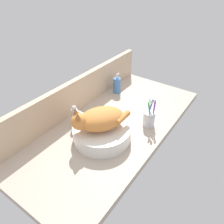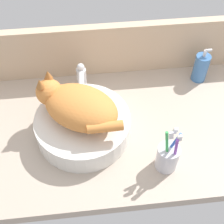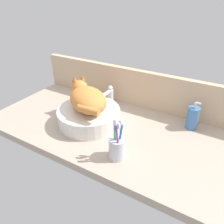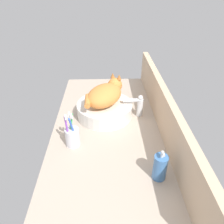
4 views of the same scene
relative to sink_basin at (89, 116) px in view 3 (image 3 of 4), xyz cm
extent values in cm
cube|color=#B2A08E|center=(14.01, 2.37, -6.08)|extent=(132.81, 61.55, 4.00)
cube|color=#CCAD8C|center=(14.01, 31.35, 6.75)|extent=(132.81, 3.60, 21.67)
cylinder|color=silver|center=(0.00, 0.00, 0.00)|extent=(32.35, 32.35, 8.16)
ellipsoid|color=orange|center=(0.00, 0.00, 9.58)|extent=(30.23, 27.89, 11.00)
sphere|color=orange|center=(-9.95, 6.48, 11.08)|extent=(8.80, 8.80, 8.80)
cone|color=#A4632D|center=(-11.99, 5.19, 16.48)|extent=(2.80, 2.80, 3.20)
cone|color=#A4632D|center=(-9.59, 8.87, 16.48)|extent=(2.80, 2.80, 3.20)
cylinder|color=orange|center=(6.81, -9.01, 10.08)|extent=(11.07, 3.45, 3.20)
cylinder|color=silver|center=(0.69, 20.67, 1.42)|extent=(3.60, 3.60, 11.00)
cylinder|color=silver|center=(0.53, 15.68, 6.32)|extent=(2.53, 10.07, 2.20)
sphere|color=silver|center=(0.69, 20.67, 8.12)|extent=(2.80, 2.80, 2.80)
cylinder|color=#3F72B2|center=(47.54, 22.25, 1.76)|extent=(5.72, 5.72, 11.67)
cylinder|color=silver|center=(47.54, 22.25, 8.99)|extent=(1.20, 1.20, 2.80)
cylinder|color=silver|center=(48.74, 22.25, 10.39)|extent=(2.20, 1.00, 1.00)
cylinder|color=silver|center=(25.63, -15.86, 0.62)|extent=(7.04, 7.04, 9.41)
cylinder|color=green|center=(24.85, -16.41, 4.82)|extent=(2.75, 3.58, 16.92)
cube|color=white|center=(24.85, -16.41, 13.32)|extent=(1.47, 1.17, 2.61)
cylinder|color=blue|center=(26.33, -14.97, 4.82)|extent=(3.78, 3.17, 16.87)
cube|color=white|center=(26.33, -14.97, 13.32)|extent=(1.61, 1.11, 2.65)
cylinder|color=purple|center=(26.99, -17.56, 4.82)|extent=(2.42, 2.12, 17.03)
cube|color=white|center=(26.99, -17.56, 13.32)|extent=(1.41, 0.97, 2.55)
camera|label=1|loc=(-72.23, -57.86, 79.31)|focal=35.00mm
camera|label=2|loc=(2.70, -65.31, 84.74)|focal=50.00mm
camera|label=3|loc=(59.34, -77.61, 59.49)|focal=35.00mm
camera|label=4|loc=(109.06, 0.54, 68.97)|focal=35.00mm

